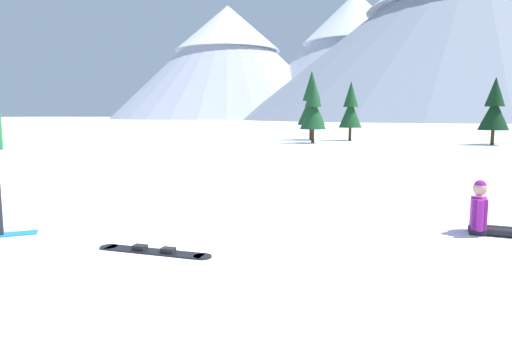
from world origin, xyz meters
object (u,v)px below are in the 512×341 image
pine_tree_tall (494,108)px  pine_tree_short (351,108)px  snowboarder_midground (490,216)px  loose_snowboard_near_right (154,251)px  pine_tree_young (313,108)px  pine_tree_twin (312,102)px

pine_tree_tall → pine_tree_short: size_ratio=0.98×
snowboarder_midground → pine_tree_short: 28.72m
loose_snowboard_near_right → pine_tree_young: (-3.43, 26.54, 2.50)m
pine_tree_short → pine_tree_tall: bearing=-11.4°
loose_snowboard_near_right → pine_tree_twin: bearing=98.3°
loose_snowboard_near_right → pine_tree_twin: pine_tree_twin is taller
pine_tree_young → pine_tree_twin: 4.28m
loose_snowboard_near_right → pine_tree_short: pine_tree_short is taller
loose_snowboard_near_right → pine_tree_young: size_ratio=0.40×
loose_snowboard_near_right → pine_tree_twin: size_ratio=0.33×
snowboarder_midground → pine_tree_young: 25.22m
pine_tree_young → pine_tree_twin: (-1.05, 4.11, 0.55)m
pine_tree_young → loose_snowboard_near_right: bearing=-82.6°
loose_snowboard_near_right → pine_tree_short: 30.91m
pine_tree_tall → snowboarder_midground: bearing=-98.2°
loose_snowboard_near_right → pine_tree_young: 26.87m
pine_tree_tall → pine_tree_twin: 13.27m
loose_snowboard_near_right → pine_tree_young: pine_tree_young is taller
snowboarder_midground → loose_snowboard_near_right: 5.66m
snowboarder_midground → pine_tree_twin: size_ratio=0.33×
pine_tree_twin → pine_tree_tall: bearing=-8.2°
pine_tree_young → pine_tree_short: size_ratio=0.98×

